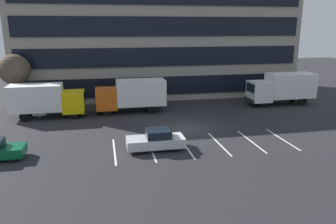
{
  "coord_description": "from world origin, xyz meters",
  "views": [
    {
      "loc": [
        -7.57,
        -27.86,
        9.25
      ],
      "look_at": [
        -1.73,
        1.14,
        1.4
      ],
      "focal_mm": 34.76,
      "sensor_mm": 36.0,
      "label": 1
    }
  ],
  "objects_px": {
    "bare_tree": "(15,70)",
    "box_truck_yellow": "(46,99)",
    "box_truck_white": "(282,87)",
    "box_truck_orange": "(132,94)",
    "sedan_silver": "(156,140)"
  },
  "relations": [
    {
      "from": "box_truck_white",
      "to": "box_truck_orange",
      "type": "bearing_deg",
      "value": -179.71
    },
    {
      "from": "box_truck_orange",
      "to": "box_truck_yellow",
      "type": "height_order",
      "value": "box_truck_orange"
    },
    {
      "from": "box_truck_white",
      "to": "bare_tree",
      "type": "xyz_separation_m",
      "value": [
        -30.55,
        2.91,
        2.49
      ]
    },
    {
      "from": "box_truck_white",
      "to": "box_truck_yellow",
      "type": "xyz_separation_m",
      "value": [
        -26.99,
        -0.65,
        -0.15
      ]
    },
    {
      "from": "box_truck_orange",
      "to": "sedan_silver",
      "type": "distance_m",
      "value": 11.77
    },
    {
      "from": "box_truck_white",
      "to": "box_truck_yellow",
      "type": "height_order",
      "value": "box_truck_white"
    },
    {
      "from": "box_truck_yellow",
      "to": "sedan_silver",
      "type": "height_order",
      "value": "box_truck_yellow"
    },
    {
      "from": "box_truck_white",
      "to": "box_truck_yellow",
      "type": "relative_size",
      "value": 1.07
    },
    {
      "from": "box_truck_yellow",
      "to": "box_truck_white",
      "type": "bearing_deg",
      "value": 1.39
    },
    {
      "from": "bare_tree",
      "to": "box_truck_yellow",
      "type": "bearing_deg",
      "value": -45.1
    },
    {
      "from": "bare_tree",
      "to": "box_truck_white",
      "type": "bearing_deg",
      "value": -5.45
    },
    {
      "from": "box_truck_white",
      "to": "bare_tree",
      "type": "bearing_deg",
      "value": 174.55
    },
    {
      "from": "box_truck_white",
      "to": "sedan_silver",
      "type": "distance_m",
      "value": 21.01
    },
    {
      "from": "box_truck_white",
      "to": "bare_tree",
      "type": "relative_size",
      "value": 1.28
    },
    {
      "from": "box_truck_white",
      "to": "box_truck_orange",
      "type": "distance_m",
      "value": 18.1
    }
  ]
}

